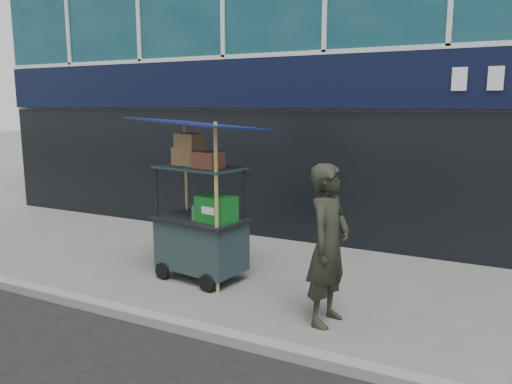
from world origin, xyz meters
The scene contains 4 objects.
ground centered at (0.00, 0.00, 0.00)m, with size 80.00×80.00×0.00m, color #61615C.
curb centered at (0.00, -0.20, 0.06)m, with size 80.00×0.18×0.12m, color gray.
vendor_cart centered at (-0.91, 1.37, 0.83)m, with size 1.90×1.48×2.35m.
vendor_man centered at (1.21, 0.78, 0.94)m, with size 0.68×0.45×1.87m, color black.
Camera 1 is at (2.97, -4.50, 2.52)m, focal length 35.00 mm.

